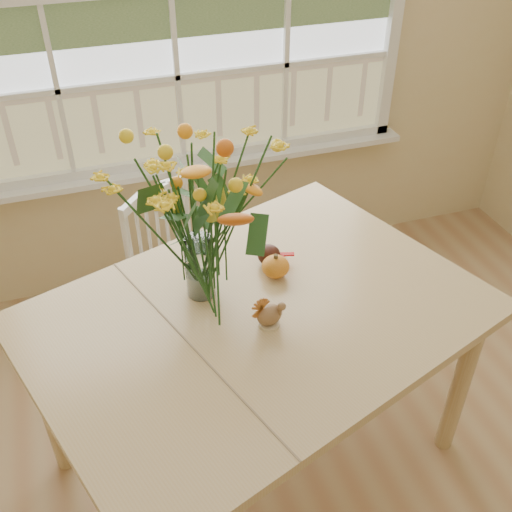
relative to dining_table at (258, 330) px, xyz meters
name	(u,v)px	position (x,y,z in m)	size (l,w,h in m)	color
wall_back	(172,32)	(0.04, 1.35, 0.64)	(4.00, 0.02, 2.70)	beige
dining_table	(258,330)	(0.00, 0.00, 0.00)	(1.76, 1.50, 0.80)	tan
windsor_chair	(175,269)	(-0.16, 0.72, -0.23)	(0.53, 0.53, 0.85)	white
flower_vase	(196,211)	(-0.16, 0.15, 0.43)	(0.48, 0.48, 0.57)	white
pumpkin	(276,267)	(0.12, 0.16, 0.13)	(0.10, 0.10, 0.08)	orange
turkey_figurine	(269,315)	(0.01, -0.08, 0.14)	(0.10, 0.09, 0.11)	#CCB78C
dark_gourd	(269,256)	(0.12, 0.24, 0.13)	(0.12, 0.09, 0.08)	#38160F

